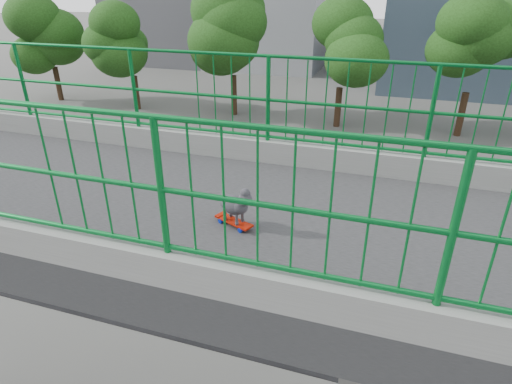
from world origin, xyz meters
The scene contains 7 objects.
road centered at (-13.00, 0.00, 0.01)m, with size 18.00×90.00×0.02m, color black.
footbridge centered at (0.00, 0.00, 5.22)m, with size 3.00×24.00×7.00m.
railing centered at (0.00, 0.00, 7.21)m, with size 3.00×24.00×1.42m.
street_trees centered at (-26.03, 1.06, 4.72)m, with size 5.30×60.40×7.26m.
skateboard centered at (0.39, -1.82, 7.04)m, with size 0.29×0.45×0.06m.
poodle centered at (0.40, -1.80, 7.26)m, with size 0.28×0.42×0.37m.
car_2 centered at (-12.40, -6.83, 0.80)m, with size 2.65×5.74×1.60m, color gray.
Camera 1 is at (3.87, -0.46, 9.22)m, focal length 29.83 mm.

